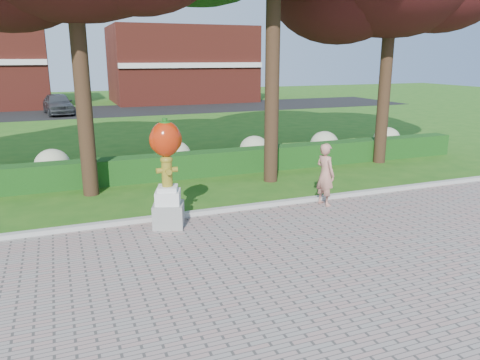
{
  "coord_description": "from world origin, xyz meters",
  "views": [
    {
      "loc": [
        -2.73,
        -7.69,
        3.88
      ],
      "look_at": [
        0.68,
        1.0,
        1.41
      ],
      "focal_mm": 35.0,
      "sensor_mm": 36.0,
      "label": 1
    }
  ],
  "objects": [
    {
      "name": "curb",
      "position": [
        0.0,
        3.0,
        0.07
      ],
      "size": [
        40.0,
        0.18,
        0.15
      ],
      "primitive_type": "cube",
      "color": "#ADADA5",
      "rests_on": "ground"
    },
    {
      "name": "building_right",
      "position": [
        8.0,
        34.0,
        3.2
      ],
      "size": [
        12.0,
        8.0,
        6.4
      ],
      "primitive_type": "cube",
      "color": "maroon",
      "rests_on": "ground"
    },
    {
      "name": "hydrant_sculpture",
      "position": [
        -0.52,
        2.5,
        1.38
      ],
      "size": [
        0.87,
        0.87,
        2.52
      ],
      "rotation": [
        0.0,
        0.0,
        -0.33
      ],
      "color": "gray",
      "rests_on": "walkway"
    },
    {
      "name": "hydrangea_row",
      "position": [
        0.57,
        8.0,
        0.55
      ],
      "size": [
        20.1,
        1.1,
        0.99
      ],
      "color": "#AAB388",
      "rests_on": "ground"
    },
    {
      "name": "lawn_hedge",
      "position": [
        0.0,
        7.0,
        0.4
      ],
      "size": [
        24.0,
        0.7,
        0.8
      ],
      "primitive_type": "cube",
      "color": "#144012",
      "rests_on": "ground"
    },
    {
      "name": "parked_car",
      "position": [
        -2.56,
        27.06,
        0.75
      ],
      "size": [
        2.22,
        4.45,
        1.45
      ],
      "primitive_type": "imported",
      "rotation": [
        0.0,
        0.0,
        0.12
      ],
      "color": "#3D4045",
      "rests_on": "street"
    },
    {
      "name": "ground",
      "position": [
        0.0,
        0.0,
        0.0
      ],
      "size": [
        100.0,
        100.0,
        0.0
      ],
      "primitive_type": "plane",
      "color": "#255A16",
      "rests_on": "ground"
    },
    {
      "name": "street",
      "position": [
        0.0,
        28.0,
        0.01
      ],
      "size": [
        50.0,
        8.0,
        0.02
      ],
      "primitive_type": "cube",
      "color": "black",
      "rests_on": "ground"
    },
    {
      "name": "woman",
      "position": [
        3.72,
        2.6,
        0.87
      ],
      "size": [
        0.51,
        0.67,
        1.67
      ],
      "primitive_type": "imported",
      "rotation": [
        0.0,
        0.0,
        1.77
      ],
      "color": "tan",
      "rests_on": "walkway"
    }
  ]
}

